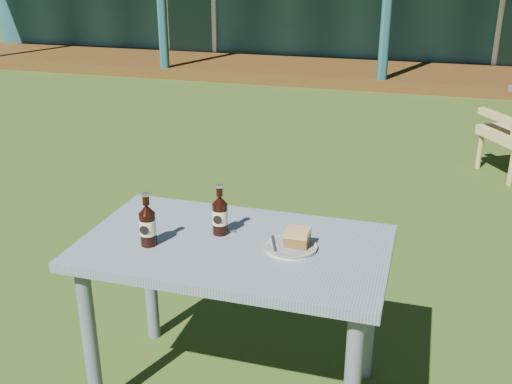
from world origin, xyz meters
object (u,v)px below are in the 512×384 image
(cola_bottle_near, at_px, (220,214))
(cola_bottle_far, at_px, (148,224))
(cafe_table, at_px, (235,266))
(plate, at_px, (291,247))
(cake_slice, at_px, (297,237))

(cola_bottle_near, distance_m, cola_bottle_far, 0.29)
(cafe_table, distance_m, cola_bottle_far, 0.38)
(cafe_table, bearing_deg, cola_bottle_far, -161.00)
(cafe_table, height_order, plate, plate)
(cola_bottle_near, bearing_deg, cafe_table, -38.69)
(plate, distance_m, cola_bottle_near, 0.32)
(cafe_table, distance_m, cola_bottle_near, 0.21)
(cafe_table, height_order, cola_bottle_far, cola_bottle_far)
(plate, height_order, cola_bottle_near, cola_bottle_near)
(cake_slice, height_order, cola_bottle_far, cola_bottle_far)
(cafe_table, xyz_separation_m, cola_bottle_near, (-0.08, 0.06, 0.19))
(cake_slice, distance_m, cola_bottle_far, 0.58)
(cafe_table, distance_m, plate, 0.25)
(plate, relative_size, cola_bottle_far, 0.95)
(cafe_table, bearing_deg, cola_bottle_near, 141.31)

